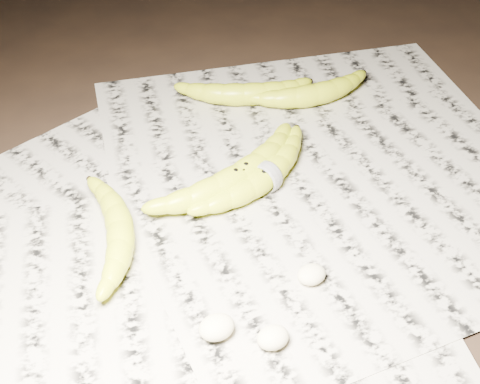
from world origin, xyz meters
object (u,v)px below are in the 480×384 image
banana_upper_a (244,92)px  banana_upper_b (315,92)px  banana_center (240,175)px  banana_taped (267,175)px  banana_left_b (120,228)px

banana_upper_a → banana_upper_b: same height
banana_center → banana_taped: bearing=-34.4°
banana_upper_a → banana_taped: bearing=-85.6°
banana_taped → banana_upper_a: banana_upper_a is taller
banana_left_b → banana_taped: bearing=-72.6°
banana_taped → banana_left_b: bearing=158.7°
banana_center → banana_taped: banana_center is taller
banana_left_b → banana_center: 0.17m
banana_left_b → banana_upper_a: size_ratio=0.97×
banana_upper_a → banana_upper_b: (0.09, -0.05, -0.00)m
banana_taped → banana_upper_b: 0.21m
banana_center → banana_upper_a: 0.20m
banana_left_b → banana_upper_a: 0.33m
banana_center → banana_upper_b: 0.23m
banana_taped → banana_upper_b: bearing=17.4°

